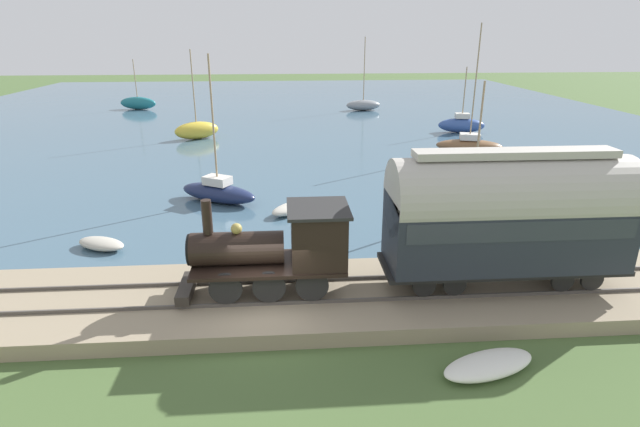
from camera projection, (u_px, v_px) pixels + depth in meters
The scene contains 15 objects.
ground_plane at pixel (270, 321), 16.04m from camera, with size 200.00×200.00×0.00m, color #476033.
harbor_water at pixel (278, 113), 56.91m from camera, with size 80.00×80.00×0.01m.
rail_embankment at pixel (270, 300), 16.75m from camera, with size 4.96×56.00×0.64m.
steam_locomotive at pixel (283, 245), 16.09m from camera, with size 2.14×5.54×3.21m.
passenger_coach at pixel (507, 213), 16.30m from camera, with size 2.55×8.08×4.64m.
sailboat_teal at pixel (138, 103), 59.37m from camera, with size 2.21×4.62×5.76m.
sailboat_yellow at pixel (197, 130), 42.95m from camera, with size 2.99×4.05×7.40m.
sailboat_red at pixel (472, 198), 25.36m from camera, with size 2.85×5.84×6.57m.
sailboat_gray at pixel (363, 105), 58.66m from camera, with size 1.92×4.15×8.22m.
sailboat_navy at pixel (218, 191), 27.07m from camera, with size 3.67×4.80×7.73m.
sailboat_blue at pixel (461, 125), 45.72m from camera, with size 2.19×4.38×5.83m.
sailboat_brown at pixel (469, 145), 38.19m from camera, with size 2.98×5.24×9.34m.
rowboat_off_pier at pixel (101, 244), 21.27m from camera, with size 1.95×2.50×0.45m.
rowboat_mid_harbor at pixel (292, 208), 25.43m from camera, with size 2.54×2.59×0.54m.
beached_dinghy at pixel (489, 365), 13.55m from camera, with size 1.88×3.00×0.44m.
Camera 1 is at (-13.96, -0.58, 8.74)m, focal length 28.00 mm.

